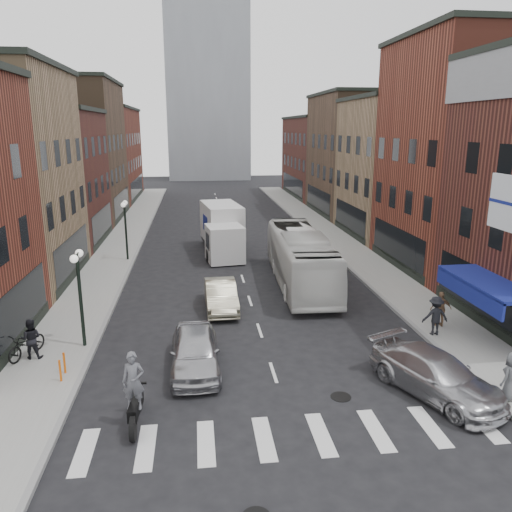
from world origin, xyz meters
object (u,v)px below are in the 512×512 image
at_px(streetlamp_near, 79,281).
at_px(ped_right_b, 441,309).
at_px(bike_rack, 62,367).
at_px(parked_bicycle, 27,344).
at_px(sedan_left_far, 221,295).
at_px(ped_left_solo, 31,339).
at_px(streetlamp_far, 125,219).
at_px(ped_right_a, 435,316).
at_px(box_truck, 222,230).
at_px(ped_right_c, 512,376).
at_px(transit_bus, 300,258).
at_px(motorcycle_rider, 134,392).
at_px(curb_car, 436,375).
at_px(sedan_left_near, 195,351).

relative_size(streetlamp_near, ped_right_b, 2.53).
xyz_separation_m(bike_rack, parked_bicycle, (-1.79, 1.91, 0.11)).
relative_size(sedan_left_far, ped_left_solo, 2.71).
xyz_separation_m(streetlamp_far, ped_right_a, (14.81, -14.68, -1.90)).
distance_m(box_truck, ped_right_c, 23.11).
bearing_deg(ped_left_solo, transit_bus, -144.67).
bearing_deg(ped_left_solo, box_truck, -115.89).
height_order(bike_rack, box_truck, box_truck).
bearing_deg(streetlamp_near, parked_bicycle, -158.38).
height_order(bike_rack, ped_right_a, ped_right_a).
bearing_deg(streetlamp_near, ped_right_c, -22.14).
distance_m(motorcycle_rider, parked_bicycle, 6.91).
xyz_separation_m(streetlamp_far, box_truck, (6.57, 1.56, -1.21)).
relative_size(ped_left_solo, ped_right_b, 0.98).
xyz_separation_m(sedan_left_far, ped_right_c, (8.97, -10.01, 0.25)).
height_order(motorcycle_rider, parked_bicycle, motorcycle_rider).
height_order(curb_car, ped_right_b, ped_right_b).
bearing_deg(curb_car, sedan_left_far, 103.22).
bearing_deg(ped_right_b, streetlamp_near, 7.20).
relative_size(box_truck, ped_right_b, 5.03).
distance_m(streetlamp_far, ped_left_solo, 15.18).
relative_size(streetlamp_far, ped_right_b, 2.53).
bearing_deg(sedan_left_near, box_truck, 82.91).
xyz_separation_m(motorcycle_rider, ped_left_solo, (-4.47, 4.89, -0.19)).
bearing_deg(streetlamp_far, ped_right_c, -53.53).
bearing_deg(ped_right_c, ped_right_a, -114.07).
height_order(motorcycle_rider, sedan_left_far, motorcycle_rider).
bearing_deg(parked_bicycle, ped_right_b, 26.75).
height_order(transit_bus, ped_left_solo, transit_bus).
relative_size(transit_bus, curb_car, 2.25).
bearing_deg(transit_bus, box_truck, 119.09).
distance_m(streetlamp_near, ped_right_c, 16.10).
relative_size(bike_rack, transit_bus, 0.07).
relative_size(streetlamp_far, transit_bus, 0.37).
height_order(streetlamp_far, ped_right_a, streetlamp_far).
xyz_separation_m(curb_car, ped_left_solo, (-14.37, 4.25, 0.22)).
height_order(bike_rack, motorcycle_rider, motorcycle_rider).
relative_size(box_truck, transit_bus, 0.72).
bearing_deg(sedan_left_far, motorcycle_rider, -108.84).
bearing_deg(ped_right_a, box_truck, -60.10).
bearing_deg(motorcycle_rider, streetlamp_far, 101.48).
bearing_deg(ped_right_b, ped_left_solo, 10.27).
bearing_deg(transit_bus, parked_bicycle, -144.14).
xyz_separation_m(motorcycle_rider, sedan_left_far, (3.12, 9.82, -0.42)).
relative_size(sedan_left_far, ped_right_c, 2.65).
relative_size(transit_bus, sedan_left_far, 2.60).
height_order(streetlamp_near, box_truck, streetlamp_near).
xyz_separation_m(streetlamp_near, curb_car, (12.62, -5.20, -2.19)).
height_order(bike_rack, ped_right_c, ped_right_c).
distance_m(streetlamp_far, ped_right_a, 20.94).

